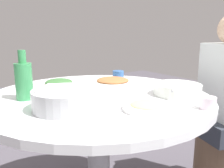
% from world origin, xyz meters
% --- Properties ---
extents(round_dining_table, '(1.14, 1.14, 0.76)m').
position_xyz_m(round_dining_table, '(0.00, 0.00, 0.64)').
color(round_dining_table, '#99999E').
rests_on(round_dining_table, ground).
extents(rice_bowl, '(0.29, 0.29, 0.09)m').
position_xyz_m(rice_bowl, '(0.12, -0.23, 0.80)').
color(rice_bowl, '#B2B5BA').
rests_on(rice_bowl, round_dining_table).
extents(soup_bowl, '(0.24, 0.24, 0.06)m').
position_xyz_m(soup_bowl, '(0.23, 0.33, 0.78)').
color(soup_bowl, silver).
rests_on(soup_bowl, round_dining_table).
extents(dish_greens, '(0.20, 0.20, 0.05)m').
position_xyz_m(dish_greens, '(-0.29, -0.09, 0.78)').
color(dish_greens, white).
rests_on(dish_greens, round_dining_table).
extents(dish_tofu_braise, '(0.24, 0.24, 0.04)m').
position_xyz_m(dish_tofu_braise, '(-0.15, 0.20, 0.78)').
color(dish_tofu_braise, white).
rests_on(dish_tofu_braise, round_dining_table).
extents(dish_noodles, '(0.20, 0.20, 0.03)m').
position_xyz_m(dish_noodles, '(0.33, 0.03, 0.77)').
color(dish_noodles, white).
rests_on(dish_noodles, round_dining_table).
extents(green_bottle, '(0.08, 0.08, 0.23)m').
position_xyz_m(green_bottle, '(-0.13, -0.33, 0.85)').
color(green_bottle, '#399153').
rests_on(green_bottle, round_dining_table).
extents(tea_cup_near, '(0.07, 0.07, 0.05)m').
position_xyz_m(tea_cup_near, '(0.47, 0.25, 0.78)').
color(tea_cup_near, white).
rests_on(tea_cup_near, round_dining_table).
extents(tea_cup_far, '(0.08, 0.08, 0.05)m').
position_xyz_m(tea_cup_far, '(-0.31, 0.36, 0.78)').
color(tea_cup_far, '#2F5791').
rests_on(tea_cup_far, round_dining_table).
extents(stool_for_diner_left, '(0.34, 0.34, 0.42)m').
position_xyz_m(stool_for_diner_left, '(0.26, 0.78, 0.21)').
color(stool_for_diner_left, brown).
rests_on(stool_for_diner_left, ground).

